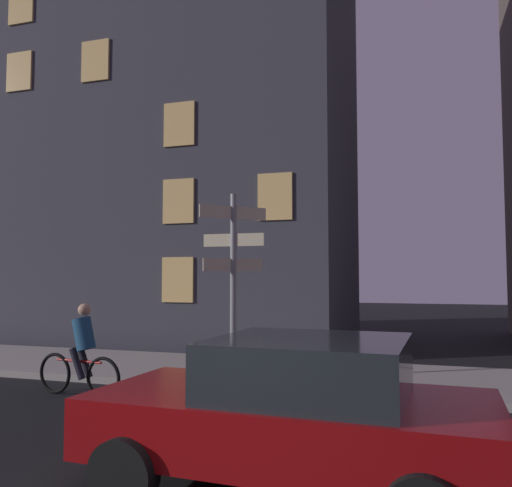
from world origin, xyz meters
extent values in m
cube|color=#9E9991|center=(0.00, 7.59, 0.07)|extent=(40.00, 3.34, 0.14)
cylinder|color=gray|center=(-1.23, 6.29, 1.89)|extent=(0.12, 0.12, 3.51)
cube|color=beige|center=(-1.23, 6.29, 3.30)|extent=(1.00, 1.00, 0.24)
cube|color=beige|center=(-1.23, 6.29, 2.77)|extent=(1.21, 0.03, 0.24)
cube|color=beige|center=(-1.23, 6.29, 2.30)|extent=(0.89, 0.89, 0.24)
cube|color=maroon|center=(0.90, 2.08, 0.64)|extent=(3.96, 2.02, 0.58)
cube|color=#23282D|center=(1.10, 2.08, 1.20)|extent=(1.89, 1.79, 0.55)
cylinder|color=black|center=(-0.42, 1.20, 0.32)|extent=(0.65, 0.25, 0.64)
cylinder|color=black|center=(-0.35, 3.07, 0.32)|extent=(0.65, 0.25, 0.64)
cylinder|color=black|center=(2.22, 2.96, 0.32)|extent=(0.65, 0.25, 0.64)
sphere|color=#F9EFCC|center=(-1.09, 1.53, 0.64)|extent=(0.16, 0.16, 0.16)
sphere|color=#F9EFCC|center=(-1.04, 2.80, 0.64)|extent=(0.16, 0.16, 0.16)
torus|color=black|center=(-4.12, 4.95, 0.36)|extent=(0.72, 0.15, 0.72)
torus|color=black|center=(-3.03, 4.80, 0.36)|extent=(0.72, 0.15, 0.72)
cylinder|color=red|center=(-3.58, 4.88, 0.61)|extent=(1.00, 0.18, 0.04)
cylinder|color=navy|center=(-3.48, 4.86, 1.08)|extent=(0.49, 0.38, 0.61)
sphere|color=tan|center=(-3.48, 4.86, 1.50)|extent=(0.22, 0.22, 0.22)
cylinder|color=black|center=(-3.54, 4.78, 0.58)|extent=(0.35, 0.16, 0.55)
cylinder|color=black|center=(-3.52, 4.96, 0.58)|extent=(0.35, 0.16, 0.55)
cube|color=#383842|center=(-5.39, 13.00, 6.76)|extent=(10.76, 6.53, 13.53)
cube|color=#F2C672|center=(-4.04, 9.70, 2.00)|extent=(0.90, 0.06, 1.20)
cube|color=#F2C672|center=(-4.04, 9.70, 4.11)|extent=(0.90, 0.06, 1.20)
cube|color=#F2C672|center=(-1.35, 9.70, 4.11)|extent=(0.90, 0.06, 1.20)
cube|color=#F2C672|center=(-4.04, 9.70, 6.21)|extent=(0.90, 0.06, 1.20)
cube|color=#F2C672|center=(-9.42, 9.70, 8.32)|extent=(0.90, 0.06, 1.20)
cube|color=#F2C672|center=(-6.73, 9.70, 8.32)|extent=(0.90, 0.06, 1.20)
cube|color=#F2C672|center=(-9.42, 9.70, 10.42)|extent=(0.90, 0.06, 1.20)
camera|label=1|loc=(2.15, -3.03, 2.07)|focal=36.90mm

